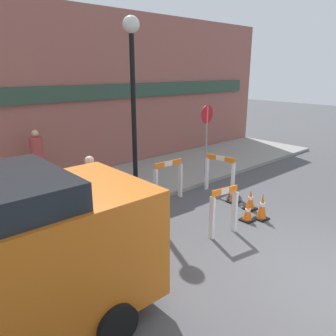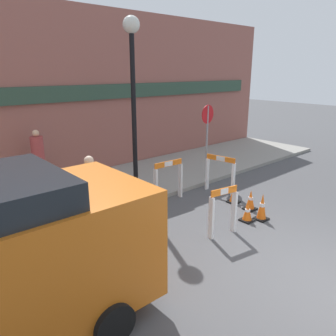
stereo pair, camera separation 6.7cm
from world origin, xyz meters
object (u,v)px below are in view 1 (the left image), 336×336
object	(u,v)px
streetlamp_post	(133,84)
person_pedestrian	(38,158)
person_worker	(92,193)
stop_sign	(207,129)

from	to	relation	value
streetlamp_post	person_pedestrian	bearing A→B (deg)	134.84
streetlamp_post	person_worker	world-z (taller)	streetlamp_post
stop_sign	streetlamp_post	bearing A→B (deg)	-11.97
streetlamp_post	person_pedestrian	world-z (taller)	streetlamp_post
stop_sign	person_worker	size ratio (longest dim) A/B	1.30
person_worker	person_pedestrian	size ratio (longest dim) A/B	1.01
person_worker	person_pedestrian	xyz separation A→B (m)	(0.11, 3.29, 0.10)
stop_sign	person_pedestrian	bearing A→B (deg)	-32.05
person_worker	stop_sign	bearing A→B (deg)	17.38
streetlamp_post	person_pedestrian	size ratio (longest dim) A/B	2.64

